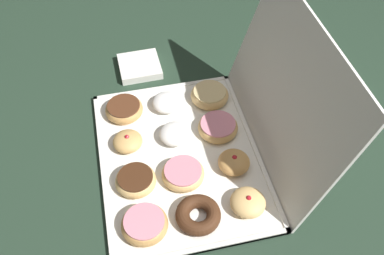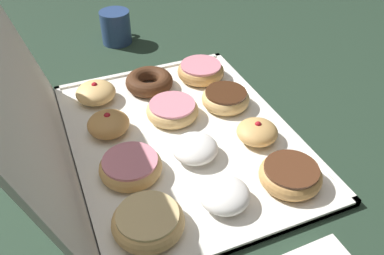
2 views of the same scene
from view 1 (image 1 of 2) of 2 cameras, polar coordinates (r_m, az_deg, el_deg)
name	(u,v)px [view 1 (image 1 of 2)]	position (r m, az deg, el deg)	size (l,w,h in m)	color
ground_plane	(180,158)	(1.19, -1.67, -4.22)	(3.00, 3.00, 0.00)	#233828
donut_box	(180,157)	(1.19, -1.67, -4.06)	(0.57, 0.44, 0.01)	white
box_lid_open	(284,93)	(1.11, 12.44, 4.60)	(0.57, 0.41, 0.01)	white
chocolate_frosted_donut_0	(124,109)	(1.29, -9.21, 2.49)	(0.11, 0.11, 0.04)	tan
jelly_filled_donut_1	(128,141)	(1.20, -8.74, -1.86)	(0.08, 0.08, 0.05)	tan
chocolate_frosted_donut_2	(136,180)	(1.12, -7.65, -7.09)	(0.11, 0.11, 0.04)	#E5B770
pink_frosted_donut_3	(145,224)	(1.05, -6.45, -12.89)	(0.12, 0.12, 0.04)	tan
powdered_filled_donut_4	(166,102)	(1.29, -3.53, 3.42)	(0.09, 0.09, 0.04)	white
powdered_filled_donut_5	(175,134)	(1.21, -2.33, -0.85)	(0.09, 0.09, 0.04)	white
pink_frosted_donut_6	(183,173)	(1.13, -1.22, -6.24)	(0.11, 0.11, 0.03)	#E5B770
chocolate_cake_ring_donut_7	(198,215)	(1.06, 0.84, -11.76)	(0.11, 0.11, 0.04)	#472816
glazed_ring_donut_8	(210,95)	(1.32, 2.41, 4.45)	(0.12, 0.12, 0.04)	#E5B770
pink_frosted_donut_9	(218,127)	(1.23, 3.54, 0.07)	(0.12, 0.12, 0.04)	tan
jelly_filled_donut_10	(234,162)	(1.15, 5.71, -4.70)	(0.09, 0.09, 0.05)	tan
jelly_filled_donut_11	(248,202)	(1.08, 7.58, -10.04)	(0.09, 0.09, 0.05)	#E5B770
napkin_stack	(140,66)	(1.45, -7.12, 8.24)	(0.14, 0.14, 0.03)	white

